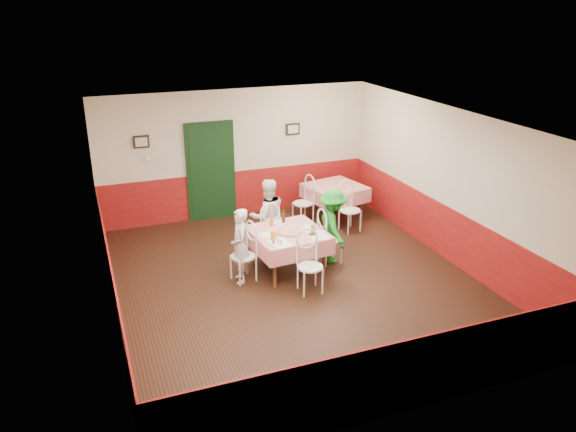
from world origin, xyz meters
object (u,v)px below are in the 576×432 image
object	(u,v)px
chair_second_a	(303,203)
wallet	(313,234)
diner_left	(240,246)
diner_right	(333,226)
glass_b	(313,228)
glass_c	(271,222)
glass_a	(273,236)
chair_left	(243,256)
diner_far	(268,216)
chair_second_b	(350,210)
pizza	(289,232)
chair_right	(330,239)
main_table	(288,251)
chair_far	(269,231)
chair_near	(310,267)
beer_bottle	(283,217)
second_table	(335,202)

from	to	relation	value
chair_second_a	wallet	world-z (taller)	chair_second_a
diner_left	diner_right	world-z (taller)	diner_right
wallet	diner_left	world-z (taller)	diner_left
chair_second_a	glass_b	xyz separation A→B (m)	(-0.72, -2.19, 0.38)
glass_c	wallet	bearing A→B (deg)	-51.24
glass_a	diner_right	size ratio (longest dim) A/B	0.11
chair_left	diner_far	world-z (taller)	diner_far
chair_second_b	pizza	xyz separation A→B (m)	(-1.87, -1.33, 0.32)
chair_second_a	diner_far	size ratio (longest dim) A/B	0.62
glass_b	diner_right	xyz separation A→B (m)	(0.50, 0.24, -0.13)
chair_right	diner_far	xyz separation A→B (m)	(-0.92, 0.83, 0.28)
pizza	diner_far	world-z (taller)	diner_far
glass_c	chair_second_a	bearing A→B (deg)	51.91
diner_far	glass_c	bearing A→B (deg)	77.89
main_table	wallet	bearing A→B (deg)	-39.42
chair_left	glass_a	distance (m)	0.65
glass_b	glass_c	size ratio (longest dim) A/B	0.97
main_table	chair_far	world-z (taller)	chair_far
chair_second_b	glass_a	bearing A→B (deg)	-157.15
chair_left	diner_far	size ratio (longest dim) A/B	0.62
chair_near	beer_bottle	world-z (taller)	beer_bottle
main_table	diner_left	size ratio (longest dim) A/B	0.93
chair_second_b	glass_b	distance (m)	2.09
pizza	diner_right	bearing A→B (deg)	8.27
diner_right	chair_second_a	bearing A→B (deg)	-1.55
chair_far	diner_right	distance (m)	1.26
second_table	chair_left	bearing A→B (deg)	-142.47
chair_far	glass_a	world-z (taller)	glass_a
chair_near	glass_b	xyz separation A→B (m)	(0.33, 0.67, 0.38)
chair_left	chair_right	distance (m)	1.70
pizza	chair_near	bearing A→B (deg)	-85.00
second_table	chair_second_a	bearing A→B (deg)	180.00
chair_near	diner_far	xyz separation A→B (m)	(-0.14, 1.74, 0.28)
chair_near	glass_a	xyz separation A→B (m)	(-0.44, 0.58, 0.39)
chair_near	glass_a	distance (m)	0.82
glass_b	diner_far	size ratio (longest dim) A/B	0.09
second_table	glass_c	world-z (taller)	glass_c
diner_left	second_table	bearing A→B (deg)	133.08
main_table	wallet	world-z (taller)	wallet
wallet	diner_far	size ratio (longest dim) A/B	0.08
chair_far	chair_second_a	xyz separation A→B (m)	(1.18, 1.17, 0.00)
pizza	chair_right	bearing A→B (deg)	8.49
chair_second_a	glass_c	bearing A→B (deg)	-49.74
beer_bottle	diner_right	xyz separation A→B (m)	(0.83, -0.32, -0.18)
chair_far	second_table	bearing A→B (deg)	-139.77
chair_second_a	chair_second_b	distance (m)	1.06
chair_left	glass_c	bearing A→B (deg)	110.52
beer_bottle	diner_left	size ratio (longest dim) A/B	0.18
glass_b	beer_bottle	bearing A→B (deg)	120.42
second_table	glass_b	bearing A→B (deg)	-123.85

